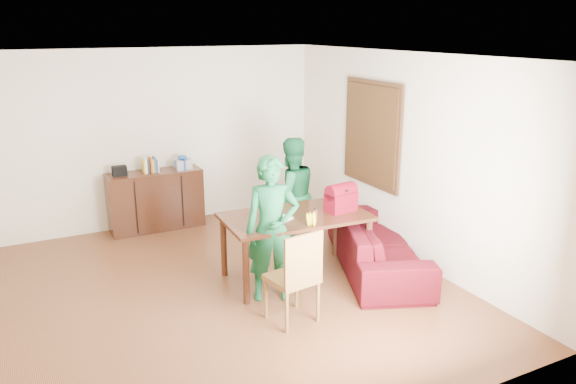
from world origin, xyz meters
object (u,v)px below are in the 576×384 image
person_near (272,229)px  laptop (279,216)px  person_far (291,195)px  table (296,223)px  red_bag (341,200)px  sofa (377,242)px  chair (293,294)px  bottle (315,215)px

person_near → laptop: bearing=71.8°
person_near → person_far: bearing=74.4°
table → red_bag: 0.63m
red_bag → sofa: red_bag is taller
table → chair: bearing=-116.1°
laptop → bottle: (0.34, -0.25, 0.04)m
sofa → laptop: bearing=105.9°
chair → person_far: 1.99m
chair → bottle: bearing=36.9°
chair → person_far: (0.87, 1.72, 0.50)m
red_bag → sofa: bearing=-17.8°
sofa → chair: bearing=136.5°
table → bottle: 0.37m
sofa → table: bearing=101.5°
bottle → sofa: 1.14m
bottle → sofa: size_ratio=0.07×
person_far → person_near: bearing=54.7°
red_bag → bottle: bearing=-167.5°
person_far → sofa: person_far is taller
person_far → sofa: bearing=126.8°
table → person_near: 0.61m
laptop → chair: bearing=-128.9°
person_near → bottle: size_ratio=10.07×
bottle → sofa: (0.99, 0.11, -0.56)m
red_bag → person_far: bearing=94.0°
person_near → bottle: person_near is taller
bottle → red_bag: red_bag is taller
chair → bottle: size_ratio=6.23×
person_near → sofa: bearing=25.9°
person_near → laptop: (0.24, 0.30, 0.02)m
person_near → sofa: 1.65m
table → person_far: size_ratio=1.12×
person_near → red_bag: person_near is taller
person_near → sofa: size_ratio=0.72×
laptop → red_bag: red_bag is taller
person_far → red_bag: person_far is taller
bottle → chair: bearing=-134.8°
chair → bottle: 1.06m
laptop → bottle: laptop is taller
chair → red_bag: 1.50m
table → sofa: (1.08, -0.20, -0.37)m
table → laptop: (-0.25, -0.06, 0.15)m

